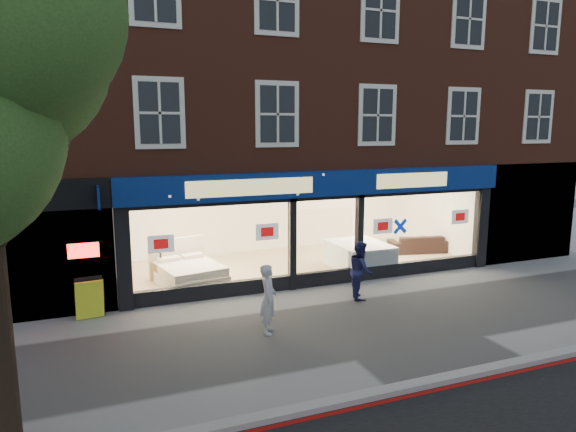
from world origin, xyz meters
TOP-DOWN VIEW (x-y plane):
  - ground at (0.00, 0.00)m, footprint 120.00×120.00m
  - kerb_line at (0.00, -3.10)m, footprint 60.00×0.10m
  - kerb_stone at (0.00, -2.90)m, footprint 60.00×0.25m
  - showroom_floor at (0.00, 5.25)m, footprint 11.00×4.50m
  - building at (-0.02, 6.93)m, footprint 19.00×8.26m
  - display_bed at (-3.71, 4.33)m, footprint 2.03×2.32m
  - bedside_table at (-4.40, 4.80)m, footprint 0.56×0.56m
  - mattress_stack at (1.60, 4.00)m, footprint 1.60×2.02m
  - sofa at (4.60, 5.07)m, footprint 2.22×1.25m
  - a_board at (-6.33, 2.70)m, footprint 0.68×0.48m
  - pedestrian_grey at (-2.69, 0.36)m, footprint 0.55×0.66m
  - pedestrian_blue at (0.33, 1.65)m, footprint 0.79×0.90m

SIDE VIEW (x-z plane):
  - ground at x=0.00m, z-range 0.00..0.00m
  - kerb_line at x=0.00m, z-range 0.00..0.01m
  - showroom_floor at x=0.00m, z-range 0.00..0.10m
  - kerb_stone at x=0.00m, z-range 0.00..0.12m
  - bedside_table at x=-4.40m, z-range 0.10..0.65m
  - sofa at x=4.60m, z-range 0.10..0.71m
  - display_bed at x=-3.71m, z-range -0.15..1.00m
  - a_board at x=-6.33m, z-range 0.00..0.98m
  - mattress_stack at x=1.60m, z-range 0.10..0.89m
  - pedestrian_blue at x=0.33m, z-range 0.00..1.54m
  - pedestrian_grey at x=-2.69m, z-range 0.00..1.54m
  - building at x=-0.02m, z-range 1.52..11.82m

